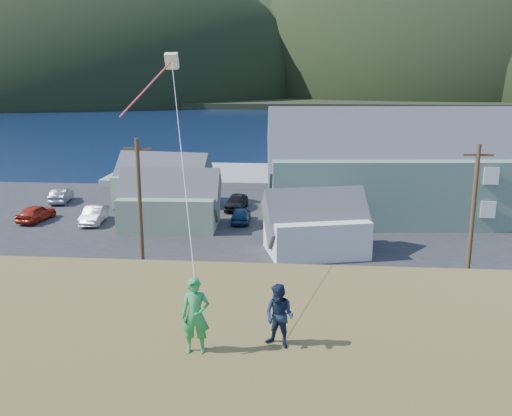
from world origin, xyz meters
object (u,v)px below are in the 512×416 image
at_px(kite_flyer_green, 195,316).
at_px(kite_flyer_navy, 279,316).
at_px(shed_palegreen_far, 162,180).
at_px(wharf, 219,175).
at_px(shed_white, 316,225).
at_px(lodge, 462,168).
at_px(shed_palegreen_near, 170,202).

bearing_deg(kite_flyer_green, kite_flyer_navy, 4.90).
distance_m(shed_palegreen_far, kite_flyer_green, 46.36).
xyz_separation_m(wharf, shed_white, (11.61, -29.49, 1.83)).
bearing_deg(shed_palegreen_far, kite_flyer_green, -67.16).
xyz_separation_m(shed_palegreen_far, kite_flyer_green, (12.02, -44.42, 5.63)).
height_order(wharf, lodge, lodge).
relative_size(shed_palegreen_far, kite_flyer_navy, 6.88).
bearing_deg(kite_flyer_green, lodge, 60.33).
bearing_deg(shed_palegreen_near, wharf, 85.93).
distance_m(wharf, lodge, 30.94).
bearing_deg(shed_palegreen_near, shed_palegreen_far, 105.30).
distance_m(shed_palegreen_far, kite_flyer_navy, 46.46).
bearing_deg(wharf, shed_palegreen_near, -91.75).
relative_size(lodge, shed_white, 4.22).
xyz_separation_m(wharf, shed_palegreen_far, (-3.64, -14.11, 1.97)).
distance_m(lodge, shed_palegreen_far, 28.77).
bearing_deg(lodge, wharf, 138.75).
distance_m(wharf, shed_white, 31.74).
xyz_separation_m(lodge, shed_palegreen_far, (-28.40, 3.95, -2.27)).
bearing_deg(kite_flyer_navy, wharf, 125.64).
distance_m(wharf, kite_flyer_green, 59.61).
bearing_deg(lodge, kite_flyer_navy, -115.15).
bearing_deg(wharf, shed_palegreen_far, -104.48).
bearing_deg(shed_palegreen_far, kite_flyer_navy, -64.87).
height_order(lodge, shed_palegreen_far, lodge).
height_order(wharf, shed_palegreen_far, shed_palegreen_far).
relative_size(wharf, shed_white, 3.10).
bearing_deg(kite_flyer_green, shed_palegreen_near, 96.85).
xyz_separation_m(wharf, kite_flyer_green, (8.37, -58.53, 7.60)).
bearing_deg(shed_white, wharf, 96.88).
height_order(wharf, kite_flyer_navy, kite_flyer_navy).
xyz_separation_m(shed_white, shed_palegreen_far, (-15.25, 15.38, 0.15)).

